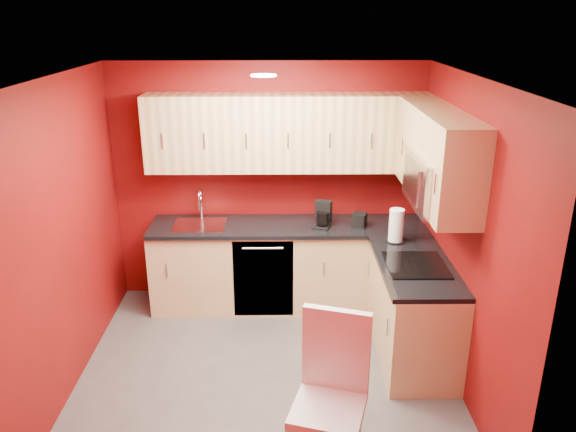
{
  "coord_description": "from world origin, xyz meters",
  "views": [
    {
      "loc": [
        0.14,
        -4.13,
        2.96
      ],
      "look_at": [
        0.19,
        0.55,
        1.24
      ],
      "focal_mm": 35.0,
      "sensor_mm": 36.0,
      "label": 1
    }
  ],
  "objects_px": {
    "sink": "(199,221)",
    "napkin_holder": "(359,220)",
    "microwave": "(437,181)",
    "paper_towel": "(396,226)",
    "dining_chair": "(329,401)",
    "coffee_maker": "(322,215)"
  },
  "relations": [
    {
      "from": "napkin_holder",
      "to": "dining_chair",
      "type": "bearing_deg",
      "value": -102.02
    },
    {
      "from": "microwave",
      "to": "dining_chair",
      "type": "bearing_deg",
      "value": -125.82
    },
    {
      "from": "coffee_maker",
      "to": "napkin_holder",
      "type": "bearing_deg",
      "value": 23.59
    },
    {
      "from": "dining_chair",
      "to": "sink",
      "type": "bearing_deg",
      "value": 132.82
    },
    {
      "from": "coffee_maker",
      "to": "dining_chair",
      "type": "height_order",
      "value": "coffee_maker"
    },
    {
      "from": "paper_towel",
      "to": "microwave",
      "type": "bearing_deg",
      "value": -70.54
    },
    {
      "from": "napkin_holder",
      "to": "dining_chair",
      "type": "distance_m",
      "value": 2.34
    },
    {
      "from": "sink",
      "to": "dining_chair",
      "type": "height_order",
      "value": "sink"
    },
    {
      "from": "napkin_holder",
      "to": "dining_chair",
      "type": "xyz_separation_m",
      "value": [
        -0.48,
        -2.25,
        -0.41
      ]
    },
    {
      "from": "sink",
      "to": "coffee_maker",
      "type": "xyz_separation_m",
      "value": [
        1.24,
        -0.1,
        0.1
      ]
    },
    {
      "from": "microwave",
      "to": "sink",
      "type": "xyz_separation_m",
      "value": [
        -2.09,
        1.0,
        -0.72
      ]
    },
    {
      "from": "microwave",
      "to": "coffee_maker",
      "type": "relative_size",
      "value": 2.87
    },
    {
      "from": "sink",
      "to": "microwave",
      "type": "bearing_deg",
      "value": -25.6
    },
    {
      "from": "sink",
      "to": "napkin_holder",
      "type": "relative_size",
      "value": 3.76
    },
    {
      "from": "paper_towel",
      "to": "dining_chair",
      "type": "height_order",
      "value": "paper_towel"
    },
    {
      "from": "napkin_holder",
      "to": "microwave",
      "type": "bearing_deg",
      "value": -62.81
    },
    {
      "from": "microwave",
      "to": "paper_towel",
      "type": "bearing_deg",
      "value": 109.46
    },
    {
      "from": "dining_chair",
      "to": "coffee_maker",
      "type": "bearing_deg",
      "value": 104.22
    },
    {
      "from": "microwave",
      "to": "sink",
      "type": "relative_size",
      "value": 1.46
    },
    {
      "from": "sink",
      "to": "napkin_holder",
      "type": "xyz_separation_m",
      "value": [
        1.62,
        -0.08,
        0.03
      ]
    },
    {
      "from": "microwave",
      "to": "dining_chair",
      "type": "xyz_separation_m",
      "value": [
        -0.96,
        -1.33,
        -1.09
      ]
    },
    {
      "from": "microwave",
      "to": "sink",
      "type": "distance_m",
      "value": 2.43
    }
  ]
}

